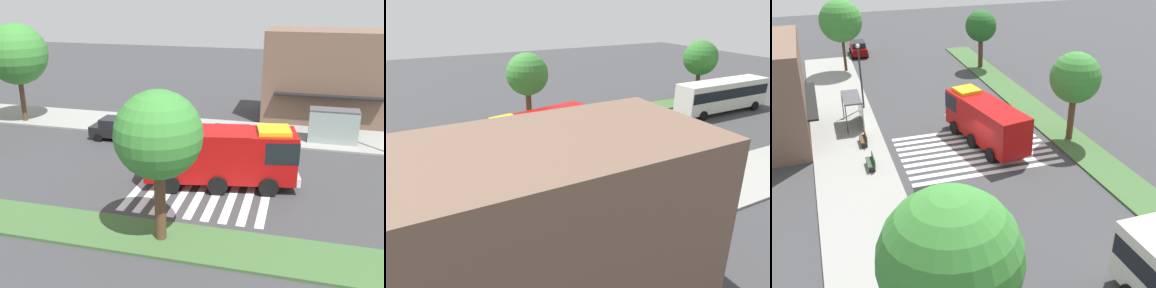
# 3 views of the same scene
# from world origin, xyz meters

# --- Properties ---
(ground_plane) EXTENTS (120.00, 120.00, 0.00)m
(ground_plane) POSITION_xyz_m (0.00, 0.00, 0.00)
(ground_plane) COLOR #38383A
(sidewalk) EXTENTS (60.00, 5.39, 0.14)m
(sidewalk) POSITION_xyz_m (0.00, 8.89, 0.07)
(sidewalk) COLOR gray
(sidewalk) RESTS_ON ground_plane
(median_strip) EXTENTS (60.00, 3.00, 0.14)m
(median_strip) POSITION_xyz_m (0.00, -7.70, 0.07)
(median_strip) COLOR #3D6033
(median_strip) RESTS_ON ground_plane
(crosswalk) EXTENTS (7.65, 11.15, 0.01)m
(crosswalk) POSITION_xyz_m (1.18, 0.00, 0.01)
(crosswalk) COLOR silver
(crosswalk) RESTS_ON ground_plane
(fire_truck) EXTENTS (9.01, 4.10, 3.57)m
(fire_truck) POSITION_xyz_m (2.29, -1.15, 1.97)
(fire_truck) COLOR #A50C0C
(fire_truck) RESTS_ON ground_plane
(parked_car_west) EXTENTS (4.73, 2.12, 1.63)m
(parked_car_west) POSITION_xyz_m (-6.80, 5.00, 0.85)
(parked_car_west) COLOR black
(parked_car_west) RESTS_ON ground_plane
(transit_bus) EXTENTS (11.16, 2.91, 3.42)m
(transit_bus) POSITION_xyz_m (-19.46, -2.79, 2.04)
(transit_bus) COLOR silver
(transit_bus) RESTS_ON ground_plane
(bus_stop_shelter) EXTENTS (3.50, 1.40, 2.46)m
(bus_stop_shelter) POSITION_xyz_m (8.62, 7.75, 1.89)
(bus_stop_shelter) COLOR #4C4C51
(bus_stop_shelter) RESTS_ON sidewalk
(bench_near_shelter) EXTENTS (1.60, 0.50, 0.90)m
(bench_near_shelter) POSITION_xyz_m (4.62, 7.74, 0.59)
(bench_near_shelter) COLOR #4C3823
(bench_near_shelter) RESTS_ON sidewalk
(bench_west_of_shelter) EXTENTS (1.60, 0.50, 0.90)m
(bench_west_of_shelter) POSITION_xyz_m (0.69, 7.74, 0.59)
(bench_west_of_shelter) COLOR #2D472D
(bench_west_of_shelter) RESTS_ON sidewalk
(street_lamp) EXTENTS (0.36, 0.36, 5.86)m
(street_lamp) POSITION_xyz_m (12.14, 6.80, 3.62)
(street_lamp) COLOR #2D2D30
(street_lamp) RESTS_ON sidewalk
(storefront_building) EXTENTS (10.58, 6.09, 7.67)m
(storefront_building) POSITION_xyz_m (8.22, 14.22, 3.83)
(storefront_building) COLOR brown
(storefront_building) RESTS_ON ground_plane
(median_tree_far_west) EXTENTS (3.97, 3.97, 6.90)m
(median_tree_far_west) POSITION_xyz_m (-20.76, -7.70, 5.01)
(median_tree_far_west) COLOR #47301E
(median_tree_far_west) RESTS_ON median_strip
(median_tree_west) EXTENTS (3.82, 3.82, 6.87)m
(median_tree_west) POSITION_xyz_m (0.57, -7.70, 5.04)
(median_tree_west) COLOR #513823
(median_tree_west) RESTS_ON median_strip
(fire_hydrant) EXTENTS (0.28, 0.28, 0.70)m
(fire_hydrant) POSITION_xyz_m (-6.05, 6.70, 0.49)
(fire_hydrant) COLOR gold
(fire_hydrant) RESTS_ON sidewalk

